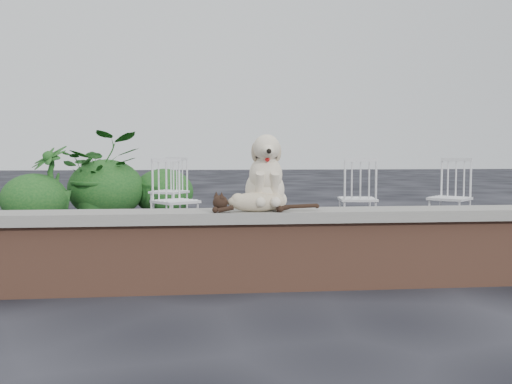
{
  "coord_description": "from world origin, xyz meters",
  "views": [
    {
      "loc": [
        -0.32,
        -4.0,
        1.0
      ],
      "look_at": [
        0.12,
        0.2,
        0.7
      ],
      "focal_mm": 38.68,
      "sensor_mm": 36.0,
      "label": 1
    }
  ],
  "objects": [
    {
      "name": "ground",
      "position": [
        0.0,
        0.0,
        0.0
      ],
      "size": [
        60.0,
        60.0,
        0.0
      ],
      "primitive_type": "plane",
      "color": "black",
      "rests_on": "ground"
    },
    {
      "name": "brick_wall",
      "position": [
        0.0,
        0.0,
        0.25
      ],
      "size": [
        6.0,
        0.3,
        0.5
      ],
      "primitive_type": "cube",
      "color": "brown",
      "rests_on": "ground"
    },
    {
      "name": "capstone",
      "position": [
        0.0,
        0.0,
        0.54
      ],
      "size": [
        6.2,
        0.4,
        0.08
      ],
      "primitive_type": "cube",
      "color": "slate",
      "rests_on": "brick_wall"
    },
    {
      "name": "dog",
      "position": [
        0.17,
        0.05,
        0.86
      ],
      "size": [
        0.37,
        0.49,
        0.56
      ],
      "primitive_type": null,
      "rotation": [
        0.0,
        0.0,
        -0.01
      ],
      "color": "beige",
      "rests_on": "capstone"
    },
    {
      "name": "cat",
      "position": [
        0.09,
        -0.1,
        0.66
      ],
      "size": [
        0.92,
        0.23,
        0.16
      ],
      "primitive_type": null,
      "rotation": [
        0.0,
        0.0,
        -0.01
      ],
      "color": "tan",
      "rests_on": "capstone"
    },
    {
      "name": "chair_a",
      "position": [
        -0.58,
        2.29,
        0.47
      ],
      "size": [
        0.78,
        0.78,
        0.94
      ],
      "primitive_type": null,
      "rotation": [
        0.0,
        0.0,
        0.61
      ],
      "color": "white",
      "rests_on": "ground"
    },
    {
      "name": "chair_d",
      "position": [
        2.71,
        2.37,
        0.47
      ],
      "size": [
        0.79,
        0.79,
        0.94
      ],
      "primitive_type": null,
      "rotation": [
        0.0,
        0.0,
        -0.8
      ],
      "color": "white",
      "rests_on": "ground"
    },
    {
      "name": "chair_b",
      "position": [
        -0.74,
        3.88,
        0.47
      ],
      "size": [
        0.77,
        0.77,
        0.94
      ],
      "primitive_type": null,
      "rotation": [
        0.0,
        0.0,
        -0.57
      ],
      "color": "white",
      "rests_on": "ground"
    },
    {
      "name": "chair_c",
      "position": [
        1.56,
        2.38,
        0.47
      ],
      "size": [
        0.62,
        0.62,
        0.94
      ],
      "primitive_type": null,
      "rotation": [
        0.0,
        0.0,
        3.02
      ],
      "color": "white",
      "rests_on": "ground"
    },
    {
      "name": "potted_plant_a",
      "position": [
        -1.88,
        4.93,
        0.67
      ],
      "size": [
        1.48,
        1.38,
        1.34
      ],
      "primitive_type": "imported",
      "rotation": [
        0.0,
        0.0,
        0.33
      ],
      "color": "#134319",
      "rests_on": "ground"
    },
    {
      "name": "potted_plant_b",
      "position": [
        -2.49,
        4.34,
        0.56
      ],
      "size": [
        0.87,
        0.87,
        1.11
      ],
      "primitive_type": "imported",
      "rotation": [
        0.0,
        0.0,
        -0.9
      ],
      "color": "#134319",
      "rests_on": "ground"
    },
    {
      "name": "shrubbery",
      "position": [
        -1.77,
        4.93,
        0.38
      ],
      "size": [
        2.76,
        1.95,
        0.95
      ],
      "color": "#134319",
      "rests_on": "ground"
    }
  ]
}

